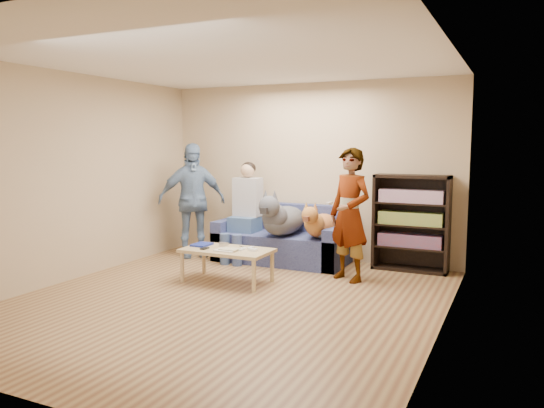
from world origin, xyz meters
The scene contains 27 objects.
ground centered at (0.00, 0.00, 0.00)m, with size 5.00×5.00×0.00m, color brown.
ceiling centered at (0.00, 0.00, 2.60)m, with size 5.00×5.00×0.00m, color white.
wall_back centered at (0.00, 2.50, 1.30)m, with size 4.50×4.50×0.00m, color tan.
wall_front centered at (0.00, -2.50, 1.30)m, with size 4.50×4.50×0.00m, color tan.
wall_left centered at (-2.25, 0.00, 1.30)m, with size 5.00×5.00×0.00m, color tan.
wall_right centered at (2.25, 0.00, 1.30)m, with size 5.00×5.00×0.00m, color tan.
blanket centered at (0.48, 1.92, 0.50)m, with size 0.41×0.35×0.14m, color #A3A4A8.
person_standing_right centered at (0.95, 1.46, 0.83)m, with size 0.61×0.40×1.67m, color gray.
person_standing_left centered at (-1.63, 1.82, 0.86)m, with size 1.01×0.42×1.72m, color #7DA4C9.
held_controller centered at (0.75, 1.26, 0.99)m, with size 0.04×0.11×0.03m, color silver.
notebook_blue centered at (-0.79, 0.77, 0.43)m, with size 0.20×0.26×0.03m, color navy.
papers centered at (-0.34, 0.62, 0.43)m, with size 0.26×0.20×0.01m, color silver.
magazine centered at (-0.31, 0.64, 0.44)m, with size 0.22×0.17×0.01m, color #B9B694.
camera_silver centered at (-0.51, 0.84, 0.45)m, with size 0.11×0.06×0.05m, color silver.
controller_a centered at (-0.11, 0.82, 0.43)m, with size 0.04×0.13×0.03m, color white.
controller_b centered at (-0.03, 0.74, 0.43)m, with size 0.09×0.06×0.03m, color white.
headphone_cup_a centered at (-0.19, 0.70, 0.43)m, with size 0.07×0.07×0.02m, color silver.
headphone_cup_b centered at (-0.19, 0.78, 0.43)m, with size 0.07×0.07×0.02m, color white.
pen_orange centered at (-0.41, 0.56, 0.42)m, with size 0.01×0.01×0.14m, color orange.
pen_black centered at (-0.27, 0.90, 0.42)m, with size 0.01×0.01×0.14m, color black.
wallet centered at (-0.64, 0.60, 0.43)m, with size 0.07×0.12×0.01m, color black.
sofa centered at (-0.25, 2.10, 0.28)m, with size 1.90×0.85×0.82m.
person_seated centered at (-0.81, 1.97, 0.77)m, with size 0.40×0.73×1.47m.
dog_gray centered at (-0.16, 1.85, 0.67)m, with size 0.47×1.28×0.68m.
dog_tan centered at (0.38, 1.93, 0.61)m, with size 0.37×1.14×0.53m.
coffee_table centered at (-0.39, 0.72, 0.37)m, with size 1.10×0.60×0.42m.
bookshelf centered at (1.55, 2.33, 0.68)m, with size 1.00×0.34×1.30m.
Camera 1 is at (2.86, -4.88, 1.73)m, focal length 35.00 mm.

